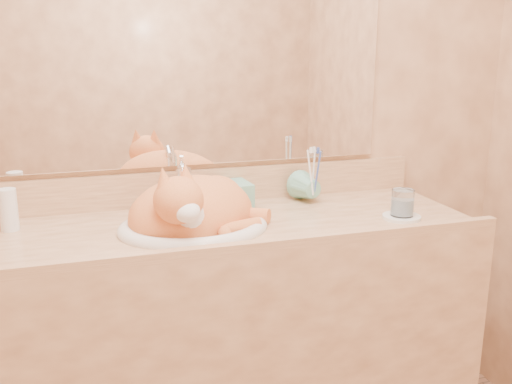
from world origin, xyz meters
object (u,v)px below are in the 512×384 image
object	(u,v)px
vanity_counter	(221,348)
toothbrush_cup	(314,191)
soap_dispenser	(243,183)
sink_basin	(193,207)
cat	(192,206)
water_glass	(403,203)

from	to	relation	value
vanity_counter	toothbrush_cup	distance (m)	0.61
soap_dispenser	vanity_counter	bearing A→B (deg)	-138.81
sink_basin	cat	xyz separation A→B (m)	(0.00, 0.02, -0.00)
toothbrush_cup	water_glass	size ratio (longest dim) A/B	1.24
soap_dispenser	toothbrush_cup	distance (m)	0.26
cat	toothbrush_cup	bearing A→B (deg)	-7.17
vanity_counter	sink_basin	bearing A→B (deg)	-166.27
vanity_counter	soap_dispenser	world-z (taller)	soap_dispenser
vanity_counter	cat	size ratio (longest dim) A/B	3.89
vanity_counter	toothbrush_cup	bearing A→B (deg)	18.86
soap_dispenser	water_glass	xyz separation A→B (m)	(0.46, -0.22, -0.04)
cat	toothbrush_cup	size ratio (longest dim) A/B	3.92
toothbrush_cup	water_glass	xyz separation A→B (m)	(0.21, -0.23, 0.00)
sink_basin	cat	bearing A→B (deg)	81.92
vanity_counter	water_glass	bearing A→B (deg)	-10.51
cat	vanity_counter	bearing A→B (deg)	-21.68
vanity_counter	soap_dispenser	size ratio (longest dim) A/B	8.30
toothbrush_cup	water_glass	bearing A→B (deg)	-48.29
sink_basin	water_glass	bearing A→B (deg)	-13.12
vanity_counter	cat	world-z (taller)	cat
sink_basin	toothbrush_cup	distance (m)	0.47
cat	toothbrush_cup	distance (m)	0.47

